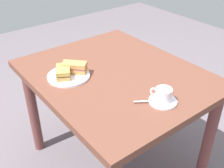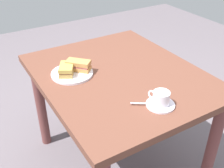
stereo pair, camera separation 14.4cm
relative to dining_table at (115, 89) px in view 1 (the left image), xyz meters
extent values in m
plane|color=#655B62|center=(0.00, 0.00, -0.63)|extent=(6.00, 6.00, 0.00)
cube|color=brown|center=(0.00, 0.00, 0.09)|extent=(1.08, 0.90, 0.04)
cylinder|color=brown|center=(-0.46, -0.37, -0.28)|extent=(0.07, 0.07, 0.70)
cylinder|color=brown|center=(0.46, -0.37, -0.28)|extent=(0.07, 0.07, 0.70)
cylinder|color=brown|center=(0.46, 0.37, -0.28)|extent=(0.07, 0.07, 0.70)
cylinder|color=white|center=(0.12, 0.24, 0.12)|extent=(0.24, 0.24, 0.01)
cube|color=#B18C47|center=(0.13, 0.28, 0.14)|extent=(0.14, 0.13, 0.02)
cube|color=#935B45|center=(0.13, 0.28, 0.15)|extent=(0.13, 0.12, 0.01)
cube|color=#B19243|center=(0.13, 0.28, 0.17)|extent=(0.14, 0.13, 0.02)
cube|color=#C18546|center=(0.13, 0.20, 0.14)|extent=(0.15, 0.14, 0.02)
cube|color=#A75357|center=(0.13, 0.20, 0.16)|extent=(0.13, 0.13, 0.01)
cube|color=#BA8146|center=(0.13, 0.20, 0.18)|extent=(0.15, 0.14, 0.02)
cylinder|color=white|center=(-0.38, 0.00, 0.12)|extent=(0.14, 0.14, 0.01)
cylinder|color=white|center=(-0.38, 0.00, 0.16)|extent=(0.08, 0.08, 0.07)
cylinder|color=#B17544|center=(-0.38, 0.00, 0.19)|extent=(0.07, 0.07, 0.01)
torus|color=white|center=(-0.33, 0.02, 0.16)|extent=(0.05, 0.02, 0.05)
cube|color=silver|center=(-0.32, 0.09, 0.13)|extent=(0.05, 0.07, 0.00)
ellipsoid|color=silver|center=(-0.34, 0.05, 0.13)|extent=(0.03, 0.03, 0.01)
camera|label=1|loc=(-1.10, 0.87, 0.91)|focal=43.92mm
camera|label=2|loc=(-1.18, 0.76, 0.91)|focal=43.92mm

